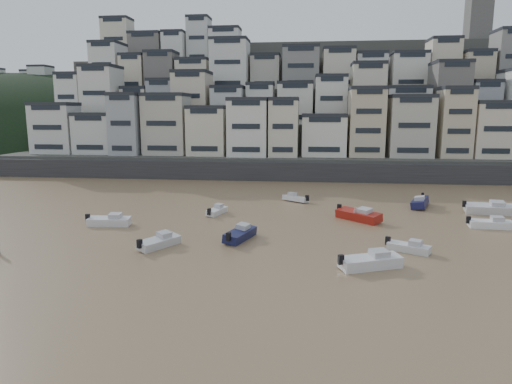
# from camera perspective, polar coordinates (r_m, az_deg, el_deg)

# --- Properties ---
(ground) EXTENTS (400.00, 400.00, 0.00)m
(ground) POSITION_cam_1_polar(r_m,az_deg,el_deg) (25.79, -14.32, -20.86)
(ground) COLOR #936F4F
(ground) RESTS_ON ground
(sea_strip) EXTENTS (340.00, 340.00, 0.00)m
(sea_strip) POSITION_cam_1_polar(r_m,az_deg,el_deg) (203.91, -29.10, 5.25)
(sea_strip) COLOR slate
(sea_strip) RESTS_ON ground
(harbor_wall) EXTENTS (140.00, 3.00, 3.50)m
(harbor_wall) POSITION_cam_1_polar(r_m,az_deg,el_deg) (86.30, 7.58, 2.53)
(harbor_wall) COLOR #38383A
(harbor_wall) RESTS_ON ground
(hillside) EXTENTS (141.04, 66.00, 50.00)m
(hillside) POSITION_cam_1_polar(r_m,az_deg,el_deg) (125.53, 9.60, 10.02)
(hillside) COLOR #4C4C47
(hillside) RESTS_ON ground
(headland) EXTENTS (216.00, 135.00, 53.33)m
(headland) POSITION_cam_1_polar(r_m,az_deg,el_deg) (187.19, -27.11, 5.09)
(headland) COLOR black
(headland) RESTS_ON ground
(boat_a) EXTENTS (6.13, 4.00, 1.59)m
(boat_a) POSITION_cam_1_polar(r_m,az_deg,el_deg) (39.95, 14.14, -8.15)
(boat_a) COLOR silver
(boat_a) RESTS_ON ground
(boat_b) EXTENTS (4.41, 3.29, 1.16)m
(boat_b) POSITION_cam_1_polar(r_m,az_deg,el_deg) (45.47, 18.57, -6.40)
(boat_b) COLOR silver
(boat_b) RESTS_ON ground
(boat_c) EXTENTS (3.33, 5.74, 1.49)m
(boat_c) POSITION_cam_1_polar(r_m,az_deg,el_deg) (47.10, -2.00, -5.09)
(boat_c) COLOR #141841
(boat_c) RESTS_ON ground
(boat_d) EXTENTS (5.12, 1.91, 1.37)m
(boat_d) POSITION_cam_1_polar(r_m,az_deg,el_deg) (57.98, 27.28, -3.37)
(boat_d) COLOR white
(boat_d) RESTS_ON ground
(boat_e) EXTENTS (5.97, 5.73, 1.70)m
(boat_e) POSITION_cam_1_polar(r_m,az_deg,el_deg) (56.42, 12.69, -2.65)
(boat_e) COLOR maroon
(boat_e) RESTS_ON ground
(boat_f) EXTENTS (2.52, 4.42, 1.15)m
(boat_f) POSITION_cam_1_polar(r_m,az_deg,el_deg) (58.59, -4.93, -2.23)
(boat_f) COLOR white
(boat_f) RESTS_ON ground
(boat_g) EXTENTS (6.62, 2.79, 1.75)m
(boat_g) POSITION_cam_1_polar(r_m,az_deg,el_deg) (65.65, 27.17, -1.71)
(boat_g) COLOR silver
(boat_g) RESTS_ON ground
(boat_h) EXTENTS (4.39, 3.66, 1.19)m
(boat_h) POSITION_cam_1_polar(r_m,az_deg,el_deg) (66.68, 4.96, -0.69)
(boat_h) COLOR silver
(boat_h) RESTS_ON ground
(boat_i) EXTENTS (3.90, 6.35, 1.65)m
(boat_i) POSITION_cam_1_polar(r_m,az_deg,el_deg) (66.61, 19.82, -1.07)
(boat_i) COLOR #161745
(boat_i) RESTS_ON ground
(boat_j) EXTENTS (3.93, 5.02, 1.34)m
(boat_j) POSITION_cam_1_polar(r_m,az_deg,el_deg) (45.48, -12.02, -5.97)
(boat_j) COLOR silver
(boat_j) RESTS_ON ground
(boat_k) EXTENTS (5.42, 2.11, 1.45)m
(boat_k) POSITION_cam_1_polar(r_m,az_deg,el_deg) (55.26, -17.87, -3.30)
(boat_k) COLOR silver
(boat_k) RESTS_ON ground
(person_pink) EXTENTS (0.44, 0.44, 1.74)m
(person_pink) POSITION_cam_1_polar(r_m,az_deg,el_deg) (55.99, 12.32, -2.71)
(person_pink) COLOR tan
(person_pink) RESTS_ON ground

